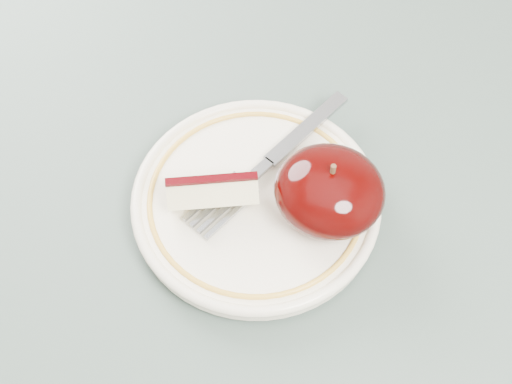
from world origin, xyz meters
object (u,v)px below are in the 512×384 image
(table, at_px, (146,237))
(plate, at_px, (256,201))
(fork, at_px, (268,163))
(apple_half, at_px, (329,191))

(table, xyz_separation_m, plate, (0.10, 0.01, 0.10))
(plate, xyz_separation_m, fork, (-0.00, 0.03, 0.01))
(table, bearing_deg, fork, 22.25)
(table, distance_m, fork, 0.16)
(plate, xyz_separation_m, apple_half, (0.05, 0.01, 0.03))
(table, relative_size, plate, 4.58)
(apple_half, bearing_deg, table, -173.29)
(plate, height_order, apple_half, apple_half)
(fork, bearing_deg, table, 137.30)
(table, relative_size, apple_half, 10.75)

